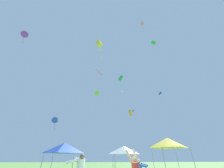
{
  "coord_description": "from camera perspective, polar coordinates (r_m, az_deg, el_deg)",
  "views": [
    {
      "loc": [
        -0.67,
        -6.52,
        1.64
      ],
      "look_at": [
        0.88,
        11.97,
        12.62
      ],
      "focal_mm": 20.08,
      "sensor_mm": 36.0,
      "label": 1
    }
  ],
  "objects": [
    {
      "name": "canopy_tent_white",
      "position": [
        17.28,
        5.4,
        -27.73
      ],
      "size": [
        2.72,
        2.72,
        2.91
      ],
      "color": "#9E9EA3",
      "rests_on": "ground"
    },
    {
      "name": "kite_pink_delta",
      "position": [
        21.41,
        13.5,
        25.11
      ],
      "size": [
        0.73,
        0.59,
        1.35
      ],
      "color": "pink"
    },
    {
      "name": "kite_purple_delta",
      "position": [
        19.11,
        -35.01,
        17.94
      ],
      "size": [
        0.94,
        0.92,
        1.64
      ],
      "color": "purple"
    },
    {
      "name": "kite_white_delta",
      "position": [
        33.79,
        4.42,
        -3.3
      ],
      "size": [
        0.72,
        0.69,
        0.38
      ],
      "color": "white"
    },
    {
      "name": "canopy_tent_blue",
      "position": [
        13.77,
        -21.02,
        -25.5
      ],
      "size": [
        2.69,
        2.69,
        2.88
      ],
      "color": "#9E9EA3",
      "rests_on": "ground"
    },
    {
      "name": "kite_blue_diamond",
      "position": [
        35.76,
        9.46,
        -11.9
      ],
      "size": [
        0.82,
        0.81,
        0.62
      ],
      "color": "blue"
    },
    {
      "name": "kite_green_delta",
      "position": [
        21.22,
        18.38,
        17.5
      ],
      "size": [
        0.82,
        0.87,
        0.49
      ],
      "color": "green"
    },
    {
      "name": "kite_pink_diamond",
      "position": [
        22.34,
        -5.7,
        5.5
      ],
      "size": [
        1.5,
        1.41,
        1.23
      ],
      "color": "pink"
    },
    {
      "name": "kite_orange_box",
      "position": [
        14.75,
        8.4,
        -12.85
      ],
      "size": [
        0.54,
        0.77,
        0.55
      ],
      "color": "orange"
    },
    {
      "name": "kite_lime_delta",
      "position": [
        33.97,
        -6.93,
        -4.08
      ],
      "size": [
        1.75,
        1.66,
        1.24
      ],
      "color": "#75D138"
    },
    {
      "name": "kite_blue_delta",
      "position": [
        31.04,
        -24.58,
        -14.84
      ],
      "size": [
        1.4,
        0.87,
        2.84
      ],
      "color": "blue"
    },
    {
      "name": "kite_blue_box",
      "position": [
        41.32,
        21.09,
        -4.09
      ],
      "size": [
        1.14,
        0.86,
        2.36
      ],
      "color": "blue"
    },
    {
      "name": "kite_yellow_box",
      "position": [
        16.46,
        -5.9,
        17.78
      ],
      "size": [
        0.98,
        1.05,
        2.85
      ],
      "color": "yellow"
    },
    {
      "name": "kite_green_box",
      "position": [
        31.44,
        4.04,
        2.6
      ],
      "size": [
        1.36,
        1.18,
        3.17
      ],
      "color": "green"
    },
    {
      "name": "canopy_tent_yellow",
      "position": [
        18.55,
        24.17,
        -23.25
      ],
      "size": [
        3.58,
        3.58,
        3.83
      ],
      "color": "#9E9EA3",
      "rests_on": "ground"
    }
  ]
}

